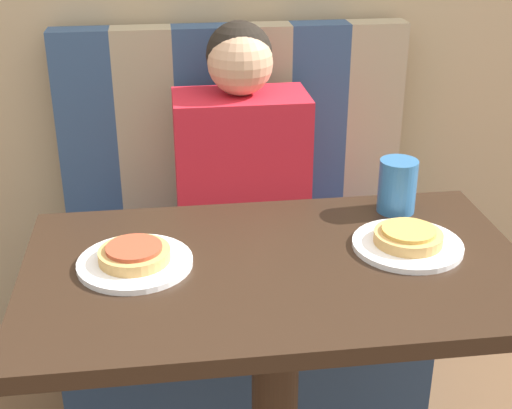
# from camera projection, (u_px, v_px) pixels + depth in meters

# --- Properties ---
(booth_seat) EXTENTS (1.02, 0.53, 0.44)m
(booth_seat) POSITION_uv_depth(u_px,v_px,m) (243.00, 318.00, 2.16)
(booth_seat) COLOR navy
(booth_seat) RESTS_ON ground_plane
(booth_backrest) EXTENTS (1.02, 0.09, 0.62)m
(booth_backrest) POSITION_uv_depth(u_px,v_px,m) (233.00, 129.00, 2.14)
(booth_backrest) COLOR navy
(booth_backrest) RESTS_ON booth_seat
(dining_table) EXTENTS (0.99, 0.58, 0.75)m
(dining_table) POSITION_uv_depth(u_px,v_px,m) (276.00, 313.00, 1.44)
(dining_table) COLOR black
(dining_table) RESTS_ON ground_plane
(person) EXTENTS (0.36, 0.21, 0.67)m
(person) POSITION_uv_depth(u_px,v_px,m) (241.00, 153.00, 1.94)
(person) COLOR red
(person) RESTS_ON booth_seat
(plate_left) EXTENTS (0.22, 0.22, 0.01)m
(plate_left) POSITION_uv_depth(u_px,v_px,m) (135.00, 263.00, 1.39)
(plate_left) COLOR white
(plate_left) RESTS_ON dining_table
(plate_right) EXTENTS (0.22, 0.22, 0.01)m
(plate_right) POSITION_uv_depth(u_px,v_px,m) (407.00, 245.00, 1.45)
(plate_right) COLOR white
(plate_right) RESTS_ON dining_table
(pizza_left) EXTENTS (0.14, 0.14, 0.03)m
(pizza_left) POSITION_uv_depth(u_px,v_px,m) (134.00, 254.00, 1.38)
(pizza_left) COLOR tan
(pizza_left) RESTS_ON plate_left
(pizza_right) EXTENTS (0.14, 0.14, 0.03)m
(pizza_right) POSITION_uv_depth(u_px,v_px,m) (408.00, 236.00, 1.44)
(pizza_right) COLOR tan
(pizza_right) RESTS_ON plate_right
(drinking_cup) EXTENTS (0.09, 0.09, 0.12)m
(drinking_cup) POSITION_uv_depth(u_px,v_px,m) (397.00, 186.00, 1.59)
(drinking_cup) COLOR #2D669E
(drinking_cup) RESTS_ON dining_table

